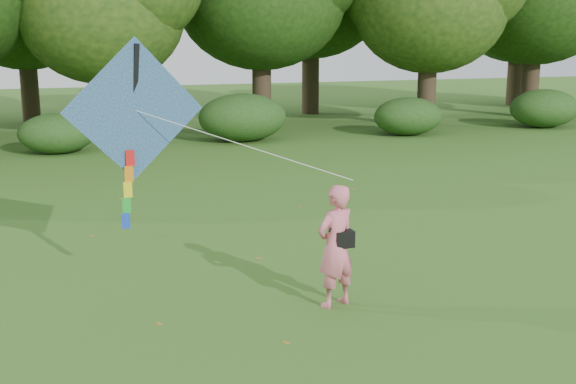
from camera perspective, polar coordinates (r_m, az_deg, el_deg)
name	(u,v)px	position (r m, az deg, el deg)	size (l,w,h in m)	color
ground	(355,313)	(11.21, 5.33, -9.47)	(100.00, 100.00, 0.00)	#265114
man_kite_flyer	(336,246)	(11.15, 3.79, -4.30)	(0.71, 0.46, 1.93)	#DE687D
crossbody_bag	(344,238)	(11.13, 4.41, -3.65)	(0.43, 0.20, 0.74)	black
flying_kite	(135,113)	(11.80, -12.03, 6.11)	(4.15, 2.10, 3.09)	#24459C
tree_line	(182,0)	(32.95, -8.35, 14.80)	(54.70, 15.30, 9.48)	#3A2D1E
shrub_band	(148,124)	(27.53, -10.99, 5.29)	(39.15, 3.22, 1.88)	#264919
fallen_leaves	(248,248)	(14.39, -3.21, -4.41)	(9.34, 13.85, 0.01)	olive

